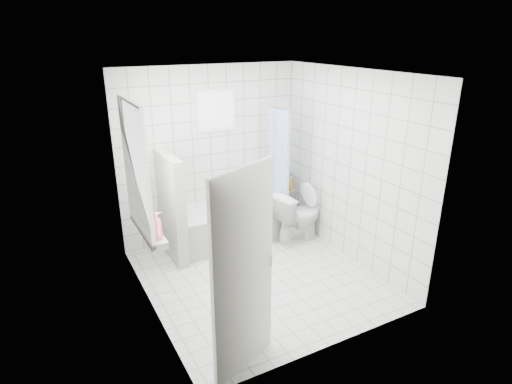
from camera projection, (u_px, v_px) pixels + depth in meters
ground at (259, 277)px, 5.61m from camera, size 3.00×3.00×0.00m
ceiling at (259, 72)px, 4.70m from camera, size 3.00×3.00×0.00m
wall_back at (211, 154)px, 6.39m from camera, size 2.80×0.02×2.60m
wall_front at (338, 231)px, 3.92m from camera, size 2.80×0.02×2.60m
wall_left at (144, 204)px, 4.53m from camera, size 0.02×3.00×2.60m
wall_right at (350, 167)px, 5.78m from camera, size 0.02×3.00×2.60m
window_left at (138, 169)px, 4.69m from camera, size 0.01×0.90×1.40m
window_back at (217, 111)px, 6.17m from camera, size 0.50×0.01×0.50m
window_sill at (148, 229)px, 4.97m from camera, size 0.18×1.02×0.08m
door at (243, 275)px, 3.78m from camera, size 0.75×0.36×2.00m
bathtub at (229, 224)px, 6.48m from camera, size 1.65×0.77×0.58m
partition_wall at (171, 207)px, 5.88m from camera, size 0.15×0.85×1.50m
tiled_ledge at (285, 205)px, 7.21m from camera, size 0.40×0.24×0.55m
toilet at (298, 216)px, 6.46m from camera, size 0.84×0.56×0.80m
curtain_rod at (275, 107)px, 6.20m from camera, size 0.02×0.80×0.02m
shower_curtain at (279, 168)px, 6.41m from camera, size 0.14×0.48×1.78m
tub_faucet at (225, 181)px, 6.60m from camera, size 0.18×0.06×0.06m
sill_bottles at (150, 218)px, 4.84m from camera, size 0.15×0.79×0.31m
ledge_bottles at (286, 183)px, 7.06m from camera, size 0.19×0.19×0.28m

